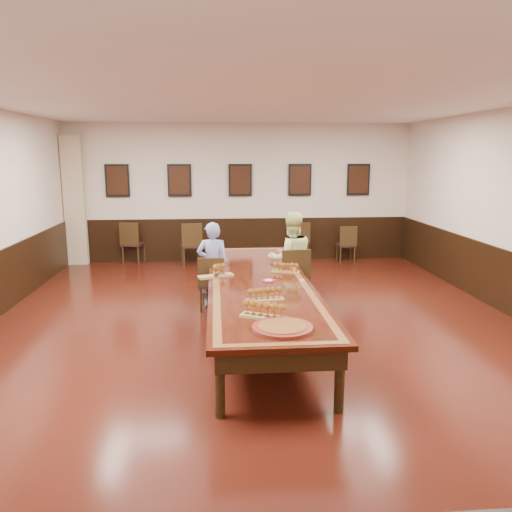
{
  "coord_description": "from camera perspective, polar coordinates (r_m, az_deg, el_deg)",
  "views": [
    {
      "loc": [
        -0.6,
        -6.73,
        2.48
      ],
      "look_at": [
        0.0,
        0.5,
        1.0
      ],
      "focal_mm": 35.0,
      "sensor_mm": 36.0,
      "label": 1
    }
  ],
  "objects": [
    {
      "name": "floor",
      "position": [
        7.2,
        0.33,
        -8.7
      ],
      "size": [
        8.0,
        10.0,
        0.02
      ],
      "primitive_type": "cube",
      "color": "black",
      "rests_on": "ground"
    },
    {
      "name": "ceiling",
      "position": [
        6.8,
        0.37,
        17.7
      ],
      "size": [
        8.0,
        10.0,
        0.02
      ],
      "primitive_type": "cube",
      "color": "white",
      "rests_on": "floor"
    },
    {
      "name": "wall_back",
      "position": [
        11.79,
        -1.83,
        7.23
      ],
      "size": [
        8.0,
        0.02,
        3.2
      ],
      "primitive_type": "cube",
      "color": "beige",
      "rests_on": "floor"
    },
    {
      "name": "wall_front",
      "position": [
        2.02,
        13.45,
        -14.53
      ],
      "size": [
        8.0,
        0.02,
        3.2
      ],
      "primitive_type": "cube",
      "color": "beige",
      "rests_on": "floor"
    },
    {
      "name": "chair_man",
      "position": [
        8.11,
        -4.99,
        -3.05
      ],
      "size": [
        0.46,
        0.49,
        0.89
      ],
      "primitive_type": null,
      "rotation": [
        0.0,
        0.0,
        3.04
      ],
      "color": "black",
      "rests_on": "floor"
    },
    {
      "name": "chair_woman",
      "position": [
        8.21,
        4.18,
        -2.45
      ],
      "size": [
        0.53,
        0.56,
        1.0
      ],
      "primitive_type": null,
      "rotation": [
        0.0,
        0.0,
        3.26
      ],
      "color": "black",
      "rests_on": "floor"
    },
    {
      "name": "spare_chair_a",
      "position": [
        11.89,
        -13.85,
        1.52
      ],
      "size": [
        0.56,
        0.59,
        0.97
      ],
      "primitive_type": null,
      "rotation": [
        0.0,
        0.0,
        2.91
      ],
      "color": "black",
      "rests_on": "floor"
    },
    {
      "name": "spare_chair_b",
      "position": [
        11.42,
        -7.42,
        1.39
      ],
      "size": [
        0.53,
        0.57,
        0.98
      ],
      "primitive_type": null,
      "rotation": [
        0.0,
        0.0,
        3.3
      ],
      "color": "black",
      "rests_on": "floor"
    },
    {
      "name": "spare_chair_c",
      "position": [
        11.91,
        4.94,
        1.72
      ],
      "size": [
        0.46,
        0.5,
        0.92
      ],
      "primitive_type": null,
      "rotation": [
        0.0,
        0.0,
        3.2
      ],
      "color": "black",
      "rests_on": "floor"
    },
    {
      "name": "spare_chair_d",
      "position": [
        11.88,
        10.26,
        1.41
      ],
      "size": [
        0.41,
        0.45,
        0.86
      ],
      "primitive_type": null,
      "rotation": [
        0.0,
        0.0,
        3.13
      ],
      "color": "black",
      "rests_on": "floor"
    },
    {
      "name": "person_man",
      "position": [
        8.14,
        -4.95,
        -1.07
      ],
      "size": [
        0.55,
        0.39,
        1.42
      ],
      "primitive_type": "imported",
      "rotation": [
        0.0,
        0.0,
        3.04
      ],
      "color": "#4557AE",
      "rests_on": "floor"
    },
    {
      "name": "person_woman",
      "position": [
        8.25,
        4.01,
        -0.38
      ],
      "size": [
        0.84,
        0.69,
        1.56
      ],
      "primitive_type": "imported",
      "rotation": [
        0.0,
        0.0,
        3.26
      ],
      "color": "#E9F599",
      "rests_on": "floor"
    },
    {
      "name": "pink_phone",
      "position": [
        6.99,
        5.29,
        -2.79
      ],
      "size": [
        0.08,
        0.14,
        0.01
      ],
      "primitive_type": "cube",
      "rotation": [
        0.0,
        0.0,
        -0.14
      ],
      "color": "#FE5495",
      "rests_on": "conference_table"
    },
    {
      "name": "curtain",
      "position": [
        12.02,
        -20.03,
        5.91
      ],
      "size": [
        0.45,
        0.18,
        2.9
      ],
      "primitive_type": "cube",
      "color": "tan",
      "rests_on": "floor"
    },
    {
      "name": "wainscoting",
      "position": [
        7.04,
        0.34,
        -4.8
      ],
      "size": [
        8.0,
        10.0,
        1.0
      ],
      "color": "black",
      "rests_on": "floor"
    },
    {
      "name": "conference_table",
      "position": [
        7.01,
        0.34,
        -3.93
      ],
      "size": [
        1.4,
        5.0,
        0.76
      ],
      "color": "black",
      "rests_on": "floor"
    },
    {
      "name": "posters",
      "position": [
        11.7,
        -1.82,
        8.67
      ],
      "size": [
        6.14,
        0.04,
        0.74
      ],
      "color": "black",
      "rests_on": "wall_back"
    },
    {
      "name": "flight_a",
      "position": [
        7.17,
        -4.48,
        -1.73
      ],
      "size": [
        0.53,
        0.33,
        0.19
      ],
      "color": "olive",
      "rests_on": "conference_table"
    },
    {
      "name": "flight_b",
      "position": [
        7.43,
        3.41,
        -1.39
      ],
      "size": [
        0.42,
        0.23,
        0.15
      ],
      "color": "olive",
      "rests_on": "conference_table"
    },
    {
      "name": "flight_c",
      "position": [
        5.99,
        1.02,
        -4.45
      ],
      "size": [
        0.47,
        0.22,
        0.17
      ],
      "color": "olive",
      "rests_on": "conference_table"
    },
    {
      "name": "flight_d",
      "position": [
        5.36,
        0.9,
        -6.27
      ],
      "size": [
        0.53,
        0.38,
        0.19
      ],
      "color": "olive",
      "rests_on": "conference_table"
    },
    {
      "name": "red_plate_grp",
      "position": [
        6.93,
        1.44,
        -2.84
      ],
      "size": [
        0.19,
        0.19,
        0.02
      ],
      "color": "#B60C2A",
      "rests_on": "conference_table"
    },
    {
      "name": "carved_platter",
      "position": [
        5.06,
        3.03,
        -8.19
      ],
      "size": [
        0.71,
        0.71,
        0.05
      ],
      "color": "#591811",
      "rests_on": "conference_table"
    }
  ]
}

